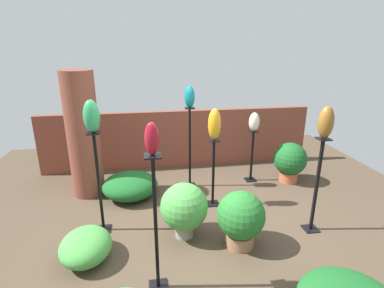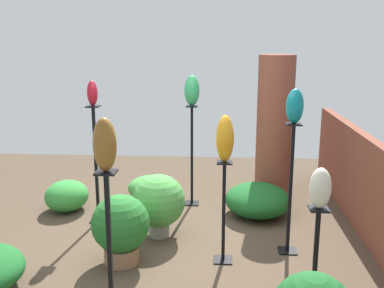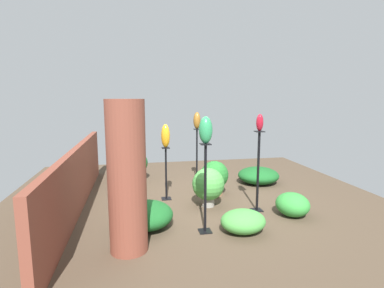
% 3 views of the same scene
% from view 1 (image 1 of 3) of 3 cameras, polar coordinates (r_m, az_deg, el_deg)
% --- Properties ---
extents(ground_plane, '(8.00, 8.00, 0.00)m').
position_cam_1_polar(ground_plane, '(4.47, 1.44, -15.55)').
color(ground_plane, '#4C3D2D').
extents(brick_wall_back, '(5.60, 0.12, 1.21)m').
position_cam_1_polar(brick_wall_back, '(6.29, -2.47, 0.95)').
color(brick_wall_back, brown).
rests_on(brick_wall_back, ground).
extents(brick_pillar, '(0.53, 0.53, 2.12)m').
position_cam_1_polar(brick_pillar, '(5.29, -20.02, 1.56)').
color(brick_pillar, brown).
rests_on(brick_pillar, ground).
extents(pedestal_ruby, '(0.20, 0.20, 1.53)m').
position_cam_1_polar(pedestal_ruby, '(3.17, -6.88, -16.12)').
color(pedestal_ruby, black).
rests_on(pedestal_ruby, ground).
extents(pedestal_bronze, '(0.20, 0.20, 1.36)m').
position_cam_1_polar(pedestal_bronze, '(4.44, 22.55, -8.04)').
color(pedestal_bronze, black).
rests_on(pedestal_bronze, ground).
extents(pedestal_ivory, '(0.20, 0.20, 0.99)m').
position_cam_1_polar(pedestal_ivory, '(5.76, 11.31, -2.72)').
color(pedestal_ivory, black).
rests_on(pedestal_ivory, ground).
extents(pedestal_jade, '(0.20, 0.20, 1.44)m').
position_cam_1_polar(pedestal_jade, '(4.27, -17.23, -7.89)').
color(pedestal_jade, black).
rests_on(pedestal_jade, ground).
extents(pedestal_amber, '(0.20, 0.20, 1.11)m').
position_cam_1_polar(pedestal_amber, '(4.80, 4.05, -6.07)').
color(pedestal_amber, black).
rests_on(pedestal_amber, ground).
extents(pedestal_teal, '(0.20, 0.20, 1.47)m').
position_cam_1_polar(pedestal_teal, '(5.35, -0.42, -1.38)').
color(pedestal_teal, black).
rests_on(pedestal_teal, ground).
extents(art_vase_ruby, '(0.14, 0.13, 0.31)m').
position_cam_1_polar(art_vase_ruby, '(2.74, -7.66, 0.97)').
color(art_vase_ruby, maroon).
rests_on(art_vase_ruby, pedestal_ruby).
extents(art_vase_bronze, '(0.20, 0.18, 0.42)m').
position_cam_1_polar(art_vase_bronze, '(4.13, 24.15, 3.78)').
color(art_vase_bronze, brown).
rests_on(art_vase_bronze, pedestal_bronze).
extents(art_vase_ivory, '(0.19, 0.18, 0.34)m').
position_cam_1_polar(art_vase_ivory, '(5.55, 11.77, 4.16)').
color(art_vase_ivory, beige).
rests_on(art_vase_ivory, pedestal_ivory).
extents(art_vase_jade, '(0.21, 0.21, 0.42)m').
position_cam_1_polar(art_vase_jade, '(3.94, -18.59, 5.03)').
color(art_vase_jade, '#2D9356').
rests_on(art_vase_jade, pedestal_jade).
extents(art_vase_amber, '(0.20, 0.18, 0.49)m').
position_cam_1_polar(art_vase_amber, '(4.52, 4.30, 3.76)').
color(art_vase_amber, orange).
rests_on(art_vase_amber, pedestal_amber).
extents(art_vase_teal, '(0.18, 0.18, 0.37)m').
position_cam_1_polar(art_vase_teal, '(5.10, -0.45, 8.97)').
color(art_vase_teal, '#0F727A').
rests_on(art_vase_teal, pedestal_teal).
extents(potted_plant_mid_left, '(0.61, 0.61, 0.76)m').
position_cam_1_polar(potted_plant_mid_left, '(5.92, 18.17, -3.00)').
color(potted_plant_mid_left, '#B25B38').
rests_on(potted_plant_mid_left, ground).
extents(potted_plant_front_left, '(0.64, 0.64, 0.77)m').
position_cam_1_polar(potted_plant_front_left, '(4.06, -1.53, -12.01)').
color(potted_plant_front_left, gray).
rests_on(potted_plant_front_left, ground).
extents(potted_plant_back_center, '(0.62, 0.62, 0.75)m').
position_cam_1_polar(potted_plant_back_center, '(3.96, 9.28, -13.65)').
color(potted_plant_back_center, '#936B4C').
rests_on(potted_plant_back_center, ground).
extents(foliage_bed_east, '(0.94, 0.89, 0.42)m').
position_cam_1_polar(foliage_bed_east, '(5.25, -11.67, -7.76)').
color(foliage_bed_east, '#195923').
rests_on(foliage_bed_east, ground).
extents(foliage_bed_west, '(0.62, 0.73, 0.36)m').
position_cam_1_polar(foliage_bed_west, '(4.03, -19.56, -17.88)').
color(foliage_bed_west, '#479942').
rests_on(foliage_bed_west, ground).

